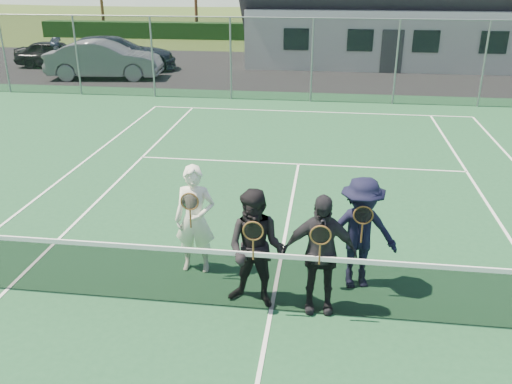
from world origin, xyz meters
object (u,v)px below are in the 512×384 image
Objects in this scene: car_b at (104,60)px; tennis_net at (271,280)px; car_a at (55,54)px; player_c at (320,254)px; player_d at (360,233)px; player_b at (256,249)px; car_c at (116,54)px; player_a at (195,219)px.

car_b is 19.32m from tennis_net.
car_a reaches higher than tennis_net.
player_d is (0.59, 0.72, -0.00)m from player_c.
player_b is (9.12, -16.73, 0.09)m from car_b.
car_c is at bearing 116.62° from player_b.
car_c is 3.16× the size of player_d.
car_c is 3.16× the size of player_c.
car_c is at bearing 114.87° from player_a.
player_a and player_d have the same top height.
car_c is (3.43, -0.69, 0.16)m from car_a.
car_b is 19.22m from player_d.
player_a and player_b have the same top height.
car_c is at bearing 117.02° from tennis_net.
player_d is (1.25, 0.87, 0.38)m from tennis_net.
tennis_net is (9.36, -16.90, -0.29)m from car_b.
tennis_net is 0.48m from player_b.
player_d reaches higher than tennis_net.
player_a is at bearing -148.59° from car_a.
car_b is 2.79× the size of player_a.
car_a is 2.16× the size of player_d.
car_b is 2.79× the size of player_d.
player_c reaches higher than car_b.
player_c is (10.02, -16.74, 0.09)m from car_b.
tennis_net is 6.49× the size of player_a.
player_a is at bearing 142.05° from player_b.
car_b is at bearing 120.92° from player_c.
car_c is at bearing -1.37° from car_b.
car_a is 0.78× the size of car_b.
player_c is at bearing -129.59° from player_d.
player_a is 2.18m from player_c.
car_b is 0.88× the size of car_c.
car_a is at bearing 47.64° from car_b.
player_a is (-1.34, 1.02, 0.38)m from tennis_net.
car_c is at bearing -102.29° from car_a.
player_c is 1.00× the size of player_d.
player_d is at bearing -143.40° from car_a.
car_c is 3.16× the size of player_b.
player_b is 1.00× the size of player_d.
car_c is 3.16× the size of player_a.
car_c reaches higher than car_a.
car_a is 21.79m from player_a.
car_a is 4.43m from car_b.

